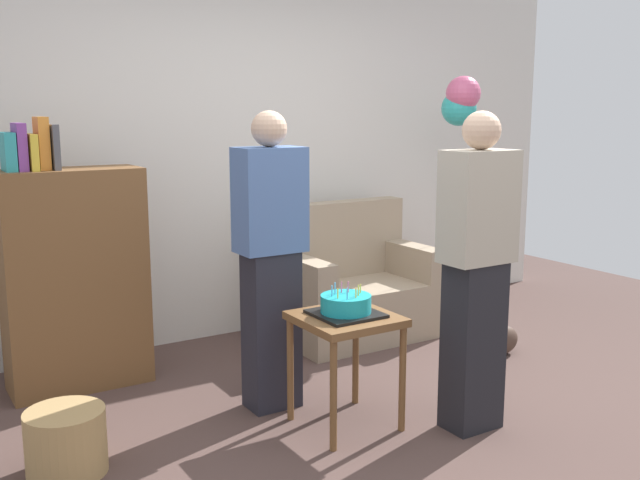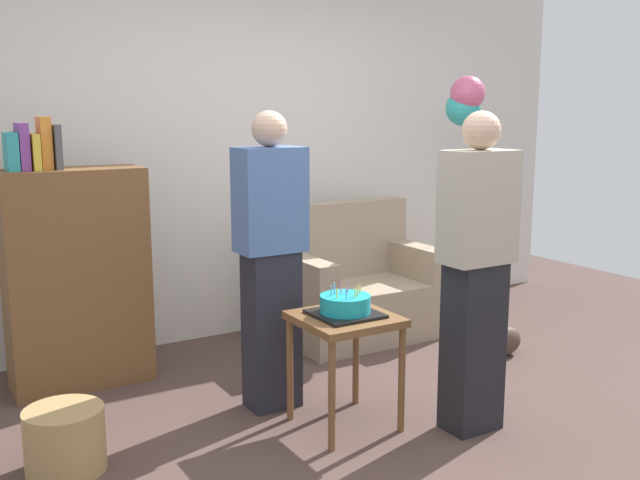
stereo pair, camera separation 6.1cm
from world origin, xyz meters
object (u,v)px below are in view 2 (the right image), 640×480
(couch, at_px, (356,289))
(person_blowing_candles, at_px, (271,260))
(birthday_cake, at_px, (345,306))
(handbag, at_px, (504,341))
(person_holding_cake, at_px, (476,272))
(wicker_basket, at_px, (65,440))
(balloon_bunch, at_px, (465,101))
(bookshelf, at_px, (76,275))
(side_table, at_px, (345,332))

(couch, bearing_deg, person_blowing_candles, -143.17)
(birthday_cake, bearing_deg, person_blowing_candles, 116.00)
(birthday_cake, xyz_separation_m, handbag, (1.50, 0.36, -0.55))
(person_holding_cake, xyz_separation_m, handbag, (0.96, 0.72, -0.73))
(handbag, bearing_deg, birthday_cake, -166.67)
(couch, xyz_separation_m, person_blowing_candles, (-1.11, -0.83, 0.49))
(person_blowing_candles, bearing_deg, wicker_basket, -166.38)
(couch, distance_m, person_holding_cake, 1.73)
(birthday_cake, bearing_deg, handbag, 13.33)
(couch, distance_m, handbag, 1.11)
(couch, relative_size, balloon_bunch, 0.58)
(handbag, xyz_separation_m, balloon_bunch, (0.35, 0.85, 1.59))
(bookshelf, relative_size, person_blowing_candles, 0.98)
(person_blowing_candles, bearing_deg, couch, 41.72)
(couch, height_order, side_table, couch)
(bookshelf, xyz_separation_m, wicker_basket, (-0.32, -1.06, -0.52))
(bookshelf, distance_m, side_table, 1.68)
(person_blowing_candles, height_order, handbag, person_blowing_candles)
(person_blowing_candles, xyz_separation_m, wicker_basket, (-1.15, -0.18, -0.68))
(bookshelf, height_order, handbag, bookshelf)
(bookshelf, relative_size, person_holding_cake, 0.98)
(bookshelf, relative_size, birthday_cake, 4.98)
(person_blowing_candles, relative_size, person_holding_cake, 1.00)
(birthday_cake, bearing_deg, wicker_basket, 169.75)
(bookshelf, height_order, wicker_basket, bookshelf)
(wicker_basket, bearing_deg, person_blowing_candles, 8.72)
(couch, bearing_deg, birthday_cake, -125.83)
(side_table, height_order, wicker_basket, side_table)
(couch, xyz_separation_m, balloon_bunch, (0.95, -0.05, 1.35))
(couch, relative_size, bookshelf, 0.69)
(wicker_basket, bearing_deg, couch, 24.03)
(side_table, xyz_separation_m, handbag, (1.50, 0.36, -0.41))
(couch, height_order, wicker_basket, couch)
(bookshelf, bearing_deg, side_table, -51.33)
(side_table, xyz_separation_m, person_blowing_candles, (-0.21, 0.42, 0.33))
(side_table, bearing_deg, handbag, 13.33)
(side_table, bearing_deg, wicker_basket, 169.75)
(couch, xyz_separation_m, side_table, (-0.91, -1.26, 0.17))
(bookshelf, xyz_separation_m, person_holding_cake, (1.59, -1.67, 0.16))
(side_table, relative_size, person_blowing_candles, 0.37)
(person_blowing_candles, relative_size, wicker_basket, 4.53)
(bookshelf, height_order, person_holding_cake, person_holding_cake)
(side_table, bearing_deg, bookshelf, 128.67)
(balloon_bunch, bearing_deg, handbag, -112.37)
(birthday_cake, xyz_separation_m, person_blowing_candles, (-0.21, 0.42, 0.19))
(couch, xyz_separation_m, wicker_basket, (-2.27, -1.01, -0.19))
(person_blowing_candles, bearing_deg, bookshelf, 138.42)
(birthday_cake, relative_size, wicker_basket, 0.89)
(person_blowing_candles, bearing_deg, person_holding_cake, -41.35)
(bookshelf, bearing_deg, handbag, -20.44)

